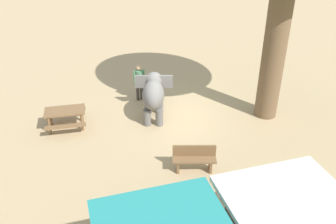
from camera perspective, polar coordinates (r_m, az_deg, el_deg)
The scene contains 5 objects.
ground_plane at distance 15.03m, azimuth 0.02°, elevation -0.62°, with size 60.00×60.00×0.00m, color tan.
elephant at distance 14.57m, azimuth -2.28°, elevation 2.88°, with size 1.68×2.32×1.60m.
person_handler at distance 15.93m, azimuth -4.50°, elevation 4.98°, with size 0.51×0.32×1.62m.
wooden_bench at distance 11.92m, azimuth 4.11°, elevation -7.12°, with size 1.46×0.78×0.88m.
picnic_table_near at distance 14.51m, azimuth -15.69°, elevation -0.38°, with size 1.61×1.60×0.78m.
Camera 1 is at (3.71, 12.42, 7.62)m, focal length 39.19 mm.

